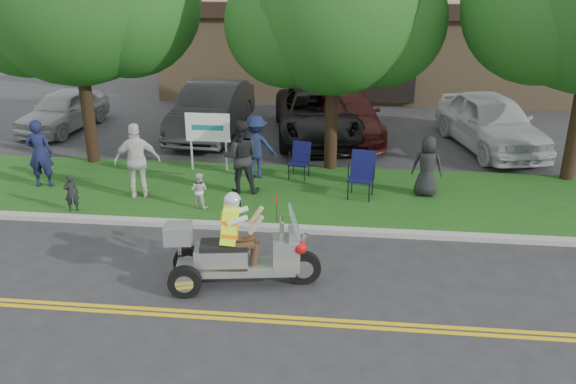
# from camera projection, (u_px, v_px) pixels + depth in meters

# --- Properties ---
(ground) EXTENTS (120.00, 120.00, 0.00)m
(ground) POSITION_uv_depth(u_px,v_px,m) (285.00, 304.00, 11.02)
(ground) COLOR #28282B
(ground) RESTS_ON ground
(centerline_near) EXTENTS (60.00, 0.10, 0.01)m
(centerline_near) POSITION_uv_depth(u_px,v_px,m) (281.00, 322.00, 10.48)
(centerline_near) COLOR gold
(centerline_near) RESTS_ON ground
(centerline_far) EXTENTS (60.00, 0.10, 0.01)m
(centerline_far) POSITION_uv_depth(u_px,v_px,m) (282.00, 317.00, 10.63)
(centerline_far) COLOR gold
(centerline_far) RESTS_ON ground
(curb) EXTENTS (60.00, 0.25, 0.12)m
(curb) POSITION_uv_depth(u_px,v_px,m) (300.00, 229.00, 13.80)
(curb) COLOR #A8A89E
(curb) RESTS_ON ground
(grass_verge) EXTENTS (60.00, 4.00, 0.10)m
(grass_verge) POSITION_uv_depth(u_px,v_px,m) (307.00, 194.00, 15.79)
(grass_verge) COLOR #1A4F15
(grass_verge) RESTS_ON ground
(commercial_building) EXTENTS (18.00, 8.20, 4.00)m
(commercial_building) POSITION_uv_depth(u_px,v_px,m) (376.00, 41.00, 27.55)
(commercial_building) COLOR #9E7F5B
(commercial_building) RESTS_ON ground
(tree_mid) EXTENTS (5.88, 4.80, 7.05)m
(tree_mid) POSITION_uv_depth(u_px,v_px,m) (336.00, 11.00, 15.96)
(tree_mid) COLOR #332114
(tree_mid) RESTS_ON ground
(business_sign) EXTENTS (1.25, 0.06, 1.75)m
(business_sign) POSITION_uv_depth(u_px,v_px,m) (208.00, 131.00, 16.92)
(business_sign) COLOR silver
(business_sign) RESTS_ON ground
(trike_scooter) EXTENTS (2.91, 1.11, 1.91)m
(trike_scooter) POSITION_uv_depth(u_px,v_px,m) (236.00, 254.00, 11.41)
(trike_scooter) COLOR black
(trike_scooter) RESTS_ON ground
(lawn_chair_a) EXTENTS (0.61, 0.63, 0.97)m
(lawn_chair_a) POSITION_uv_depth(u_px,v_px,m) (300.00, 158.00, 16.63)
(lawn_chair_a) COLOR black
(lawn_chair_a) RESTS_ON grass_verge
(lawn_chair_b) EXTENTS (0.72, 0.74, 1.16)m
(lawn_chair_b) POSITION_uv_depth(u_px,v_px,m) (362.00, 171.00, 15.30)
(lawn_chair_b) COLOR black
(lawn_chair_b) RESTS_ON grass_verge
(spectator_adult_left) EXTENTS (0.72, 0.54, 1.81)m
(spectator_adult_left) POSITION_uv_depth(u_px,v_px,m) (40.00, 153.00, 15.85)
(spectator_adult_left) COLOR #161A3E
(spectator_adult_left) RESTS_ON grass_verge
(spectator_adult_mid) EXTENTS (1.01, 0.83, 1.91)m
(spectator_adult_mid) POSITION_uv_depth(u_px,v_px,m) (241.00, 157.00, 15.44)
(spectator_adult_mid) COLOR black
(spectator_adult_mid) RESTS_ON grass_verge
(spectator_adult_right) EXTENTS (1.21, 0.75, 1.92)m
(spectator_adult_right) POSITION_uv_depth(u_px,v_px,m) (137.00, 161.00, 15.13)
(spectator_adult_right) COLOR silver
(spectator_adult_right) RESTS_ON grass_verge
(spectator_chair_a) EXTENTS (1.15, 0.69, 1.75)m
(spectator_chair_a) POSITION_uv_depth(u_px,v_px,m) (256.00, 146.00, 16.49)
(spectator_chair_a) COLOR #192145
(spectator_chair_a) RESTS_ON grass_verge
(spectator_chair_b) EXTENTS (0.82, 0.59, 1.57)m
(spectator_chair_b) POSITION_uv_depth(u_px,v_px,m) (427.00, 166.00, 15.29)
(spectator_chair_b) COLOR black
(spectator_chair_b) RESTS_ON grass_verge
(child_left) EXTENTS (0.39, 0.33, 0.92)m
(child_left) POSITION_uv_depth(u_px,v_px,m) (71.00, 193.00, 14.49)
(child_left) COLOR black
(child_left) RESTS_ON grass_verge
(child_right) EXTENTS (0.50, 0.43, 0.88)m
(child_right) POSITION_uv_depth(u_px,v_px,m) (199.00, 190.00, 14.69)
(child_right) COLOR silver
(child_right) RESTS_ON grass_verge
(parked_car_far_left) EXTENTS (2.16, 4.24, 1.38)m
(parked_car_far_left) POSITION_uv_depth(u_px,v_px,m) (63.00, 110.00, 21.30)
(parked_car_far_left) COLOR #9D9EA4
(parked_car_far_left) RESTS_ON ground
(parked_car_left) EXTENTS (2.12, 5.35, 1.73)m
(parked_car_left) POSITION_uv_depth(u_px,v_px,m) (212.00, 110.00, 20.64)
(parked_car_left) COLOR #333336
(parked_car_left) RESTS_ON ground
(parked_car_mid) EXTENTS (3.46, 6.02, 1.58)m
(parked_car_mid) POSITION_uv_depth(u_px,v_px,m) (317.00, 115.00, 20.33)
(parked_car_mid) COLOR black
(parked_car_mid) RESTS_ON ground
(parked_car_right) EXTENTS (2.85, 5.48, 1.52)m
(parked_car_right) POSITION_uv_depth(u_px,v_px,m) (346.00, 114.00, 20.50)
(parked_car_right) COLOR #491411
(parked_car_right) RESTS_ON ground
(parked_car_far_right) EXTENTS (3.26, 5.46, 1.74)m
(parked_car_far_right) POSITION_uv_depth(u_px,v_px,m) (491.00, 122.00, 19.22)
(parked_car_far_right) COLOR #BABCC2
(parked_car_far_right) RESTS_ON ground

